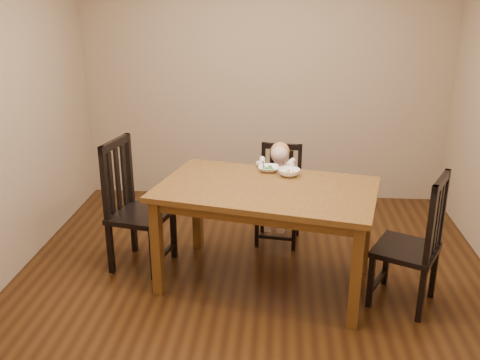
# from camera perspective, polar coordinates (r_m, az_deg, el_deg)

# --- Properties ---
(room) EXTENTS (4.01, 4.01, 2.71)m
(room) POSITION_cam_1_polar(r_m,az_deg,el_deg) (3.95, 1.59, 6.22)
(room) COLOR #3A210C
(room) RESTS_ON ground
(dining_table) EXTENTS (1.84, 1.34, 0.83)m
(dining_table) POSITION_cam_1_polar(r_m,az_deg,el_deg) (4.17, 2.84, -1.96)
(dining_table) COLOR #472810
(dining_table) RESTS_ON room
(chair_child) EXTENTS (0.44, 0.42, 0.92)m
(chair_child) POSITION_cam_1_polar(r_m,az_deg,el_deg) (5.02, 4.19, -1.72)
(chair_child) COLOR black
(chair_child) RESTS_ON room
(chair_left) EXTENTS (0.55, 0.57, 1.11)m
(chair_left) POSITION_cam_1_polar(r_m,az_deg,el_deg) (4.61, -11.17, -2.87)
(chair_left) COLOR black
(chair_left) RESTS_ON room
(chair_right) EXTENTS (0.59, 0.60, 1.05)m
(chair_right) POSITION_cam_1_polar(r_m,az_deg,el_deg) (4.16, 18.07, -6.52)
(chair_right) COLOR black
(chair_right) RESTS_ON room
(toddler) EXTENTS (0.35, 0.41, 0.52)m
(toddler) POSITION_cam_1_polar(r_m,az_deg,el_deg) (4.93, 4.15, -0.45)
(toddler) COLOR white
(toddler) RESTS_ON chair_child
(bowl_peas) EXTENTS (0.18, 0.18, 0.04)m
(bowl_peas) POSITION_cam_1_polar(r_m,az_deg,el_deg) (4.48, 3.07, 1.22)
(bowl_peas) COLOR white
(bowl_peas) RESTS_ON dining_table
(bowl_veg) EXTENTS (0.20, 0.20, 0.06)m
(bowl_veg) POSITION_cam_1_polar(r_m,az_deg,el_deg) (4.38, 5.23, 0.82)
(bowl_veg) COLOR white
(bowl_veg) RESTS_ON dining_table
(fork) EXTENTS (0.03, 0.12, 0.05)m
(fork) POSITION_cam_1_polar(r_m,az_deg,el_deg) (4.47, 2.51, 1.47)
(fork) COLOR silver
(fork) RESTS_ON bowl_peas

